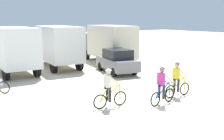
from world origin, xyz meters
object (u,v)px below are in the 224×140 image
object	(u,v)px
box_truck_white_box	(57,44)
cyclist_orange_shirt	(109,89)
cyclist_near_camera	(177,81)
box_truck_avon_van	(12,48)
sedan_parked	(117,61)
cyclist_cowboy_hat	(162,87)
box_truck_cream_rv	(108,42)

from	to	relation	value
box_truck_white_box	cyclist_orange_shirt	xyz separation A→B (m)	(-2.23, -11.06, -1.03)
box_truck_white_box	cyclist_near_camera	size ratio (longest dim) A/B	3.80
box_truck_white_box	cyclist_near_camera	distance (m)	11.74
box_truck_avon_van	sedan_parked	distance (m)	7.72
cyclist_near_camera	sedan_parked	bearing A→B (deg)	80.69
cyclist_orange_shirt	sedan_parked	bearing A→B (deg)	52.11
cyclist_cowboy_hat	cyclist_orange_shirt	bearing A→B (deg)	156.02
cyclist_orange_shirt	cyclist_cowboy_hat	world-z (taller)	same
box_truck_avon_van	box_truck_cream_rv	xyz separation A→B (m)	(8.30, -0.20, 0.00)
box_truck_avon_van	box_truck_cream_rv	world-z (taller)	same
box_truck_avon_van	cyclist_cowboy_hat	distance (m)	12.25
box_truck_white_box	box_truck_cream_rv	distance (m)	4.69
box_truck_cream_rv	cyclist_near_camera	size ratio (longest dim) A/B	3.84
box_truck_cream_rv	sedan_parked	world-z (taller)	box_truck_cream_rv
cyclist_cowboy_hat	sedan_parked	bearing A→B (deg)	70.14
box_truck_white_box	cyclist_cowboy_hat	world-z (taller)	box_truck_white_box
sedan_parked	cyclist_orange_shirt	bearing A→B (deg)	-127.89
cyclist_cowboy_hat	cyclist_near_camera	size ratio (longest dim) A/B	1.00
cyclist_orange_shirt	box_truck_cream_rv	bearing A→B (deg)	56.55
cyclist_orange_shirt	cyclist_cowboy_hat	size ratio (longest dim) A/B	1.00
sedan_parked	box_truck_cream_rv	bearing A→B (deg)	64.50
box_truck_white_box	sedan_parked	distance (m)	5.52
box_truck_avon_van	cyclist_near_camera	bearing A→B (deg)	-64.85
sedan_parked	cyclist_near_camera	size ratio (longest dim) A/B	2.45
cyclist_near_camera	box_truck_avon_van	bearing A→B (deg)	115.15
cyclist_orange_shirt	cyclist_cowboy_hat	xyz separation A→B (m)	(2.28, -1.02, 0.00)
sedan_parked	cyclist_near_camera	world-z (taller)	cyclist_near_camera
cyclist_cowboy_hat	box_truck_cream_rv	bearing A→B (deg)	68.08
box_truck_white_box	cyclist_orange_shirt	world-z (taller)	box_truck_white_box
cyclist_near_camera	box_truck_cream_rv	bearing A→B (deg)	74.35
box_truck_cream_rv	cyclist_orange_shirt	xyz separation A→B (m)	(-6.88, -10.42, -1.03)
sedan_parked	cyclist_near_camera	distance (m)	6.98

